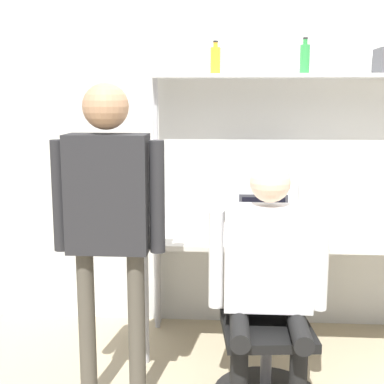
{
  "coord_description": "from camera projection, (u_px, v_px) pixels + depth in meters",
  "views": [
    {
      "loc": [
        -0.45,
        -2.98,
        1.63
      ],
      "look_at": [
        -0.64,
        -0.12,
        1.11
      ],
      "focal_mm": 50.0,
      "sensor_mm": 36.0,
      "label": 1
    }
  ],
  "objects": [
    {
      "name": "cell_phone",
      "position": [
        303.0,
        238.0,
        3.29
      ],
      "size": [
        0.07,
        0.15,
        0.01
      ],
      "color": "#264C8C",
      "rests_on": "desk"
    },
    {
      "name": "wall_back",
      "position": [
        292.0,
        137.0,
        3.7
      ],
      "size": [
        8.0,
        0.06,
        2.7
      ],
      "color": "silver",
      "rests_on": "ground_plane"
    },
    {
      "name": "bottle_amber",
      "position": [
        215.0,
        60.0,
        3.48
      ],
      "size": [
        0.07,
        0.07,
        0.21
      ],
      "color": "gold",
      "rests_on": "shelf_unit"
    },
    {
      "name": "laptop",
      "position": [
        264.0,
        226.0,
        3.3
      ],
      "size": [
        0.31,
        0.26,
        0.26
      ],
      "color": "#333338",
      "rests_on": "desk"
    },
    {
      "name": "shelf_unit",
      "position": [
        296.0,
        112.0,
        3.5
      ],
      "size": [
        1.9,
        0.27,
        1.77
      ],
      "color": "silver",
      "rests_on": "ground_plane"
    },
    {
      "name": "person_seated",
      "position": [
        269.0,
        267.0,
        2.75
      ],
      "size": [
        0.62,
        0.46,
        1.3
      ],
      "color": "black",
      "rests_on": "ground_plane"
    },
    {
      "name": "office_chair",
      "position": [
        265.0,
        352.0,
        2.88
      ],
      "size": [
        0.56,
        0.56,
        0.89
      ],
      "color": "black",
      "rests_on": "ground_plane"
    },
    {
      "name": "ground_plane",
      "position": [
        300.0,
        373.0,
        3.19
      ],
      "size": [
        12.0,
        12.0,
        0.0
      ],
      "primitive_type": "plane",
      "color": "tan"
    },
    {
      "name": "monitor",
      "position": [
        259.0,
        185.0,
        3.59
      ],
      "size": [
        0.53,
        0.18,
        0.51
      ],
      "color": "#B7B7BC",
      "rests_on": "desk"
    },
    {
      "name": "bottle_green",
      "position": [
        305.0,
        58.0,
        3.44
      ],
      "size": [
        0.06,
        0.06,
        0.23
      ],
      "color": "#2D8C3F",
      "rests_on": "shelf_unit"
    },
    {
      "name": "person_standing",
      "position": [
        108.0,
        205.0,
        2.7
      ],
      "size": [
        0.58,
        0.23,
        1.69
      ],
      "color": "#4C473D",
      "rests_on": "ground_plane"
    },
    {
      "name": "desk",
      "position": [
        296.0,
        244.0,
        3.44
      ],
      "size": [
        2.0,
        0.72,
        0.76
      ],
      "color": "beige",
      "rests_on": "ground_plane"
    }
  ]
}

